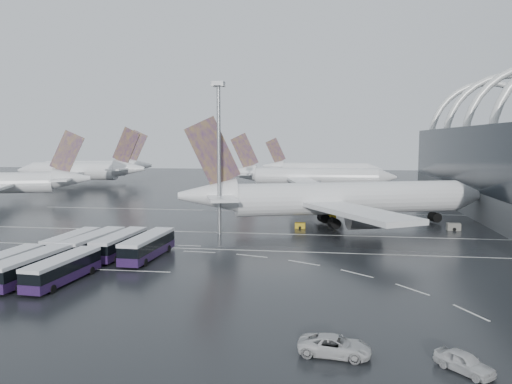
# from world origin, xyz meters

# --- Properties ---
(ground) EXTENTS (420.00, 420.00, 0.00)m
(ground) POSITION_xyz_m (0.00, 0.00, 0.00)
(ground) COLOR black
(ground) RESTS_ON ground
(lane_marking_near) EXTENTS (120.00, 0.25, 0.01)m
(lane_marking_near) POSITION_xyz_m (0.00, -2.00, 0.01)
(lane_marking_near) COLOR silver
(lane_marking_near) RESTS_ON ground
(lane_marking_mid) EXTENTS (120.00, 0.25, 0.01)m
(lane_marking_mid) POSITION_xyz_m (0.00, 12.00, 0.01)
(lane_marking_mid) COLOR silver
(lane_marking_mid) RESTS_ON ground
(lane_marking_far) EXTENTS (120.00, 0.25, 0.01)m
(lane_marking_far) POSITION_xyz_m (0.00, 40.00, 0.01)
(lane_marking_far) COLOR silver
(lane_marking_far) RESTS_ON ground
(bus_bay_line_south) EXTENTS (28.00, 0.25, 0.01)m
(bus_bay_line_south) POSITION_xyz_m (-24.00, -16.00, 0.01)
(bus_bay_line_south) COLOR silver
(bus_bay_line_south) RESTS_ON ground
(bus_bay_line_north) EXTENTS (28.00, 0.25, 0.01)m
(bus_bay_line_north) POSITION_xyz_m (-24.00, 0.00, 0.01)
(bus_bay_line_north) COLOR silver
(bus_bay_line_north) RESTS_ON ground
(airliner_main) EXTENTS (61.52, 53.32, 21.34)m
(airliner_main) POSITION_xyz_m (11.39, 21.58, 5.34)
(airliner_main) COLOR white
(airliner_main) RESTS_ON ground
(airliner_gate_b) EXTENTS (55.19, 49.87, 19.25)m
(airliner_gate_b) POSITION_xyz_m (3.69, 87.11, 4.82)
(airliner_gate_b) COLOR white
(airliner_gate_b) RESTS_ON ground
(airliner_gate_c) EXTENTS (50.01, 46.27, 17.86)m
(airliner_gate_c) POSITION_xyz_m (6.93, 136.10, 4.47)
(airliner_gate_c) COLOR white
(airliner_gate_c) RESTS_ON ground
(jet_remote_west) EXTENTS (44.48, 36.17, 19.70)m
(jet_remote_west) POSITION_xyz_m (-76.86, 49.54, 5.09)
(jet_remote_west) COLOR white
(jet_remote_west) RESTS_ON ground
(jet_remote_mid) EXTENTS (49.28, 39.62, 21.57)m
(jet_remote_mid) POSITION_xyz_m (-78.06, 94.11, 5.57)
(jet_remote_mid) COLOR white
(jet_remote_mid) RESTS_ON ground
(jet_remote_far) EXTENTS (48.14, 38.99, 21.01)m
(jet_remote_far) POSITION_xyz_m (-83.35, 114.14, 5.42)
(jet_remote_far) COLOR white
(jet_remote_far) RESTS_ON ground
(bus_row_near_a) EXTENTS (3.41, 12.35, 3.01)m
(bus_row_near_a) POSITION_xyz_m (-27.71, -7.91, 1.65)
(bus_row_near_a) COLOR #22133C
(bus_row_near_a) RESTS_ON ground
(bus_row_near_b) EXTENTS (4.32, 13.57, 3.28)m
(bus_row_near_b) POSITION_xyz_m (-23.77, -9.02, 1.80)
(bus_row_near_b) COLOR #22133C
(bus_row_near_b) RESTS_ON ground
(bus_row_near_c) EXTENTS (3.75, 13.13, 3.19)m
(bus_row_near_c) POSITION_xyz_m (-20.15, -8.05, 1.75)
(bus_row_near_c) COLOR #22133C
(bus_row_near_c) RESTS_ON ground
(bus_row_near_d) EXTENTS (3.80, 13.72, 3.34)m
(bus_row_near_d) POSITION_xyz_m (-15.50, -9.12, 1.84)
(bus_row_near_d) COLOR #22133C
(bus_row_near_d) RESTS_ON ground
(bus_row_far_a) EXTENTS (3.63, 12.66, 3.08)m
(bus_row_far_a) POSITION_xyz_m (-29.29, -21.92, 1.69)
(bus_row_far_a) COLOR #22133C
(bus_row_far_a) RESTS_ON ground
(bus_row_far_b) EXTENTS (4.11, 13.30, 3.22)m
(bus_row_far_b) POSITION_xyz_m (-25.41, -22.03, 1.77)
(bus_row_far_b) COLOR #22133C
(bus_row_far_b) RESTS_ON ground
(bus_row_far_c) EXTENTS (3.84, 12.73, 3.09)m
(bus_row_far_c) POSITION_xyz_m (-21.22, -22.22, 1.70)
(bus_row_far_c) COLOR #22133C
(bus_row_far_c) RESTS_ON ground
(van_curve_a) EXTENTS (6.05, 3.38, 1.60)m
(van_curve_a) POSITION_xyz_m (10.49, -38.24, 0.80)
(van_curve_a) COLOR silver
(van_curve_a) RESTS_ON ground
(van_curve_b) EXTENTS (4.30, 4.52, 1.52)m
(van_curve_b) POSITION_xyz_m (19.84, -39.76, 0.76)
(van_curve_b) COLOR silver
(van_curve_b) RESTS_ON ground
(floodlight_mast) EXTENTS (2.08, 2.08, 27.09)m
(floodlight_mast) POSITION_xyz_m (-9.25, 10.54, 17.04)
(floodlight_mast) COLOR gray
(floodlight_mast) RESTS_ON ground
(gse_cart_belly_c) EXTENTS (1.98, 1.17, 1.08)m
(gse_cart_belly_c) POSITION_xyz_m (4.90, 18.39, 0.54)
(gse_cart_belly_c) COLOR gold
(gse_cart_belly_c) RESTS_ON ground
(gse_cart_belly_d) EXTENTS (2.42, 1.43, 1.32)m
(gse_cart_belly_d) POSITION_xyz_m (33.61, 20.28, 0.66)
(gse_cart_belly_d) COLOR slate
(gse_cart_belly_d) RESTS_ON ground
(gse_cart_belly_e) EXTENTS (1.89, 1.12, 1.03)m
(gse_cart_belly_e) POSITION_xyz_m (11.08, 31.34, 0.52)
(gse_cart_belly_e) COLOR gold
(gse_cart_belly_e) RESTS_ON ground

